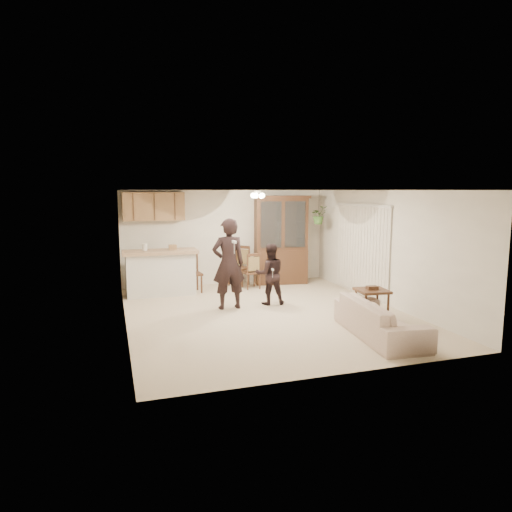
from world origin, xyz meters
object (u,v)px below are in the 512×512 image
object	(u,v)px
child	(270,274)
side_table	(372,305)
adult	(229,267)
chair_hutch_right	(251,278)
china_hutch	(281,240)
chair_hutch_left	(239,274)
chair_bar	(192,281)
sofa	(380,316)

from	to	relation	value
child	side_table	bearing A→B (deg)	136.54
adult	chair_hutch_right	world-z (taller)	adult
child	chair_hutch_right	size ratio (longest dim) A/B	1.46
child	chair_hutch_right	distance (m)	1.76
china_hutch	chair_hutch_left	xyz separation A→B (m)	(-1.16, 0.05, -0.87)
side_table	chair_hutch_left	world-z (taller)	chair_hutch_left
child	side_table	world-z (taller)	child
side_table	chair_hutch_right	world-z (taller)	chair_hutch_right
side_table	chair_hutch_left	bearing A→B (deg)	110.72
china_hutch	side_table	distance (m)	4.06
chair_bar	chair_hutch_left	bearing A→B (deg)	13.48
chair_bar	chair_hutch_right	world-z (taller)	chair_bar
adult	chair_hutch_left	size ratio (longest dim) A/B	1.73
sofa	side_table	world-z (taller)	sofa
adult	chair_bar	size ratio (longest dim) A/B	1.74
china_hutch	chair_hutch_right	world-z (taller)	china_hutch
chair_hutch_left	chair_hutch_right	xyz separation A→B (m)	(0.20, -0.45, -0.03)
child	chair_hutch_left	size ratio (longest dim) A/B	1.30
side_table	chair_bar	xyz separation A→B (m)	(-2.85, 3.56, -0.03)
chair_bar	chair_hutch_right	size ratio (longest dim) A/B	1.12
chair_hutch_right	china_hutch	bearing A→B (deg)	-164.97
adult	chair_hutch_left	xyz separation A→B (m)	(0.85, 2.24, -0.61)
adult	chair_hutch_right	distance (m)	2.17
child	chair_hutch_right	world-z (taller)	child
sofa	chair_hutch_right	bearing A→B (deg)	18.55
sofa	child	xyz separation A→B (m)	(-1.04, 2.71, 0.31)
chair_bar	chair_hutch_left	world-z (taller)	chair_hutch_left
china_hutch	chair_hutch_left	distance (m)	1.45
side_table	chair_bar	bearing A→B (deg)	128.67
chair_bar	side_table	bearing A→B (deg)	-56.68
adult	chair_hutch_left	distance (m)	2.47
sofa	adult	bearing A→B (deg)	43.75
child	chair_hutch_left	xyz separation A→B (m)	(-0.11, 2.16, -0.38)
china_hutch	child	bearing A→B (deg)	-108.45
child	side_table	xyz separation A→B (m)	(1.41, -1.85, -0.35)
china_hutch	chair_hutch_right	xyz separation A→B (m)	(-0.96, -0.40, -0.90)
adult	side_table	size ratio (longest dim) A/B	2.60
adult	china_hutch	bearing A→B (deg)	-133.51
china_hutch	chair_hutch_left	size ratio (longest dim) A/B	2.27
china_hutch	side_table	size ratio (longest dim) A/B	3.41
chair_bar	adult	bearing A→B (deg)	-80.44
sofa	chair_hutch_right	distance (m)	4.52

